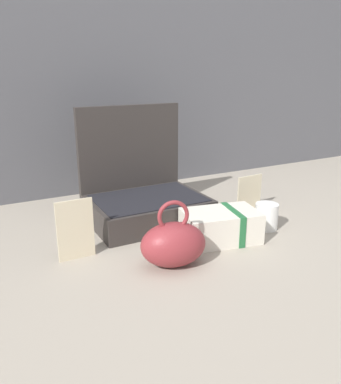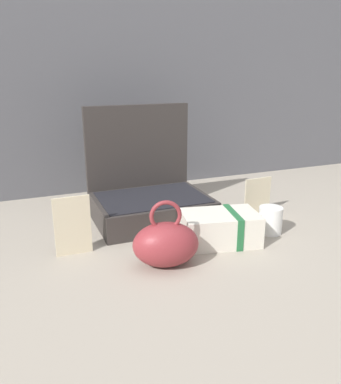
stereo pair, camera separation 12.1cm
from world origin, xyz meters
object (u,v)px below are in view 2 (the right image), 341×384
object	(u,v)px
teal_pouch_handbag	(166,244)
poster_card_right	(258,196)
cream_toiletry_bag	(221,228)
coffee_mug	(270,220)
info_card_left	(73,226)
open_suitcase	(148,194)

from	to	relation	value
teal_pouch_handbag	poster_card_right	xyz separation A→B (m)	(0.46, 0.25, 0.00)
cream_toiletry_bag	coffee_mug	world-z (taller)	cream_toiletry_bag
coffee_mug	poster_card_right	bearing A→B (deg)	68.82
teal_pouch_handbag	poster_card_right	distance (m)	0.52
coffee_mug	poster_card_right	world-z (taller)	poster_card_right
cream_toiletry_bag	poster_card_right	world-z (taller)	poster_card_right
info_card_left	cream_toiletry_bag	bearing A→B (deg)	-12.36
info_card_left	teal_pouch_handbag	bearing A→B (deg)	-37.36
open_suitcase	info_card_left	xyz separation A→B (m)	(-0.29, -0.20, 0.00)
poster_card_right	coffee_mug	bearing A→B (deg)	-114.18
info_card_left	poster_card_right	distance (m)	0.68
coffee_mug	info_card_left	distance (m)	0.62
open_suitcase	poster_card_right	xyz separation A→B (m)	(0.38, -0.11, -0.02)
coffee_mug	open_suitcase	bearing A→B (deg)	138.65
poster_card_right	info_card_left	bearing A→B (deg)	-175.58
cream_toiletry_bag	info_card_left	xyz separation A→B (m)	(-0.43, 0.09, 0.04)
open_suitcase	info_card_left	world-z (taller)	open_suitcase
poster_card_right	open_suitcase	bearing A→B (deg)	161.03
teal_pouch_handbag	info_card_left	bearing A→B (deg)	143.59
teal_pouch_handbag	cream_toiletry_bag	xyz separation A→B (m)	(0.21, 0.08, -0.02)
teal_pouch_handbag	coffee_mug	distance (m)	0.40
teal_pouch_handbag	info_card_left	size ratio (longest dim) A/B	1.16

